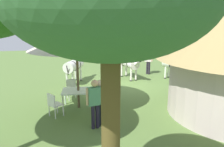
{
  "coord_description": "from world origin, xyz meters",
  "views": [
    {
      "loc": [
        3.13,
        10.73,
        3.4
      ],
      "look_at": [
        0.94,
        0.82,
        1.0
      ],
      "focal_mm": 34.27,
      "sensor_mm": 36.0,
      "label": 1
    }
  ],
  "objects_px": {
    "guest_behind_table": "(95,100)",
    "striped_lounge_chair": "(110,87)",
    "patio_chair_east_end": "(72,88)",
    "shade_umbrella": "(76,39)",
    "patio_chair_near_lawn": "(54,103)",
    "patio_chair_west_end": "(107,96)",
    "acacia_tree_behind_hut": "(111,1)",
    "zebra_toward_hut": "(74,66)",
    "patio_dining_table": "(78,92)",
    "zebra_nearest_camera": "(129,63)",
    "standing_watcher": "(149,59)",
    "zebra_by_umbrella": "(176,63)",
    "guest_beside_umbrella": "(100,99)"
  },
  "relations": [
    {
      "from": "zebra_nearest_camera",
      "to": "striped_lounge_chair",
      "type": "bearing_deg",
      "value": 40.87
    },
    {
      "from": "patio_chair_west_end",
      "to": "patio_chair_east_end",
      "type": "height_order",
      "value": "same"
    },
    {
      "from": "shade_umbrella",
      "to": "zebra_by_umbrella",
      "type": "bearing_deg",
      "value": -152.1
    },
    {
      "from": "patio_chair_east_end",
      "to": "standing_watcher",
      "type": "xyz_separation_m",
      "value": [
        -5.25,
        -3.79,
        0.53
      ]
    },
    {
      "from": "patio_chair_near_lawn",
      "to": "patio_chair_west_end",
      "type": "height_order",
      "value": "same"
    },
    {
      "from": "patio_chair_near_lawn",
      "to": "acacia_tree_behind_hut",
      "type": "bearing_deg",
      "value": -25.29
    },
    {
      "from": "shade_umbrella",
      "to": "patio_chair_east_end",
      "type": "distance_m",
      "value": 2.56
    },
    {
      "from": "patio_chair_west_end",
      "to": "zebra_by_umbrella",
      "type": "height_order",
      "value": "zebra_by_umbrella"
    },
    {
      "from": "patio_chair_east_end",
      "to": "acacia_tree_behind_hut",
      "type": "xyz_separation_m",
      "value": [
        -0.34,
        6.94,
        3.14
      ]
    },
    {
      "from": "guest_behind_table",
      "to": "striped_lounge_chair",
      "type": "height_order",
      "value": "guest_behind_table"
    },
    {
      "from": "patio_dining_table",
      "to": "acacia_tree_behind_hut",
      "type": "xyz_separation_m",
      "value": [
        -0.11,
        5.78,
        3.0
      ]
    },
    {
      "from": "striped_lounge_chair",
      "to": "shade_umbrella",
      "type": "bearing_deg",
      "value": -0.13
    },
    {
      "from": "guest_behind_table",
      "to": "striped_lounge_chair",
      "type": "xyz_separation_m",
      "value": [
        -1.28,
        -3.71,
        -0.75
      ]
    },
    {
      "from": "shade_umbrella",
      "to": "patio_chair_west_end",
      "type": "xyz_separation_m",
      "value": [
        -1.13,
        0.36,
        -2.27
      ]
    },
    {
      "from": "patio_chair_east_end",
      "to": "guest_behind_table",
      "type": "xyz_separation_m",
      "value": [
        -0.65,
        3.08,
        0.48
      ]
    },
    {
      "from": "patio_chair_near_lawn",
      "to": "zebra_by_umbrella",
      "type": "distance_m",
      "value": 8.08
    },
    {
      "from": "patio_chair_east_end",
      "to": "striped_lounge_chair",
      "type": "bearing_deg",
      "value": -173.24
    },
    {
      "from": "shade_umbrella",
      "to": "zebra_toward_hut",
      "type": "bearing_deg",
      "value": -90.31
    },
    {
      "from": "guest_beside_umbrella",
      "to": "guest_behind_table",
      "type": "xyz_separation_m",
      "value": [
        0.18,
        0.13,
        0.03
      ]
    },
    {
      "from": "patio_chair_near_lawn",
      "to": "striped_lounge_chair",
      "type": "bearing_deg",
      "value": 96.41
    },
    {
      "from": "shade_umbrella",
      "to": "striped_lounge_chair",
      "type": "height_order",
      "value": "shade_umbrella"
    },
    {
      "from": "zebra_nearest_camera",
      "to": "standing_watcher",
      "type": "bearing_deg",
      "value": -163.43
    },
    {
      "from": "patio_chair_near_lawn",
      "to": "striped_lounge_chair",
      "type": "height_order",
      "value": "patio_chair_near_lawn"
    },
    {
      "from": "guest_behind_table",
      "to": "zebra_nearest_camera",
      "type": "bearing_deg",
      "value": -130.36
    },
    {
      "from": "patio_chair_west_end",
      "to": "patio_chair_east_end",
      "type": "xyz_separation_m",
      "value": [
        1.36,
        -1.52,
        0.0
      ]
    },
    {
      "from": "striped_lounge_chair",
      "to": "zebra_nearest_camera",
      "type": "relative_size",
      "value": 0.42
    },
    {
      "from": "patio_dining_table",
      "to": "zebra_toward_hut",
      "type": "height_order",
      "value": "zebra_toward_hut"
    },
    {
      "from": "shade_umbrella",
      "to": "zebra_toward_hut",
      "type": "xyz_separation_m",
      "value": [
        -0.02,
        -3.83,
        -1.77
      ]
    },
    {
      "from": "patio_chair_near_lawn",
      "to": "zebra_nearest_camera",
      "type": "xyz_separation_m",
      "value": [
        -4.33,
        -4.76,
        0.47
      ]
    },
    {
      "from": "patio_chair_west_end",
      "to": "guest_beside_umbrella",
      "type": "xyz_separation_m",
      "value": [
        0.53,
        1.43,
        0.45
      ]
    },
    {
      "from": "patio_chair_east_end",
      "to": "guest_behind_table",
      "type": "bearing_deg",
      "value": 90.52
    },
    {
      "from": "shade_umbrella",
      "to": "patio_dining_table",
      "type": "height_order",
      "value": "shade_umbrella"
    },
    {
      "from": "patio_chair_west_end",
      "to": "standing_watcher",
      "type": "xyz_separation_m",
      "value": [
        -3.89,
        -5.31,
        0.53
      ]
    },
    {
      "from": "zebra_nearest_camera",
      "to": "patio_chair_near_lawn",
      "type": "bearing_deg",
      "value": 35.35
    },
    {
      "from": "patio_chair_near_lawn",
      "to": "guest_behind_table",
      "type": "height_order",
      "value": "guest_behind_table"
    },
    {
      "from": "acacia_tree_behind_hut",
      "to": "guest_behind_table",
      "type": "bearing_deg",
      "value": -94.5
    },
    {
      "from": "guest_behind_table",
      "to": "striped_lounge_chair",
      "type": "distance_m",
      "value": 4.0
    },
    {
      "from": "standing_watcher",
      "to": "zebra_nearest_camera",
      "type": "xyz_separation_m",
      "value": [
        1.63,
        0.9,
        -0.05
      ]
    },
    {
      "from": "patio_dining_table",
      "to": "zebra_by_umbrella",
      "type": "height_order",
      "value": "zebra_by_umbrella"
    },
    {
      "from": "shade_umbrella",
      "to": "acacia_tree_behind_hut",
      "type": "xyz_separation_m",
      "value": [
        -0.11,
        5.78,
        0.87
      ]
    },
    {
      "from": "guest_behind_table",
      "to": "striped_lounge_chair",
      "type": "bearing_deg",
      "value": -122.98
    },
    {
      "from": "zebra_by_umbrella",
      "to": "acacia_tree_behind_hut",
      "type": "xyz_separation_m",
      "value": [
        5.99,
        9.01,
        2.64
      ]
    },
    {
      "from": "patio_chair_west_end",
      "to": "acacia_tree_behind_hut",
      "type": "distance_m",
      "value": 6.35
    },
    {
      "from": "shade_umbrella",
      "to": "patio_chair_east_end",
      "type": "xyz_separation_m",
      "value": [
        0.23,
        -1.16,
        -2.27
      ]
    },
    {
      "from": "striped_lounge_chair",
      "to": "acacia_tree_behind_hut",
      "type": "relative_size",
      "value": 0.21
    },
    {
      "from": "patio_chair_near_lawn",
      "to": "patio_dining_table",
      "type": "bearing_deg",
      "value": 90.0
    },
    {
      "from": "zebra_toward_hut",
      "to": "acacia_tree_behind_hut",
      "type": "bearing_deg",
      "value": -64.94
    },
    {
      "from": "guest_behind_table",
      "to": "striped_lounge_chair",
      "type": "relative_size",
      "value": 1.74
    },
    {
      "from": "shade_umbrella",
      "to": "patio_chair_east_end",
      "type": "bearing_deg",
      "value": -78.69
    },
    {
      "from": "patio_chair_west_end",
      "to": "guest_beside_umbrella",
      "type": "bearing_deg",
      "value": 177.5
    }
  ]
}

